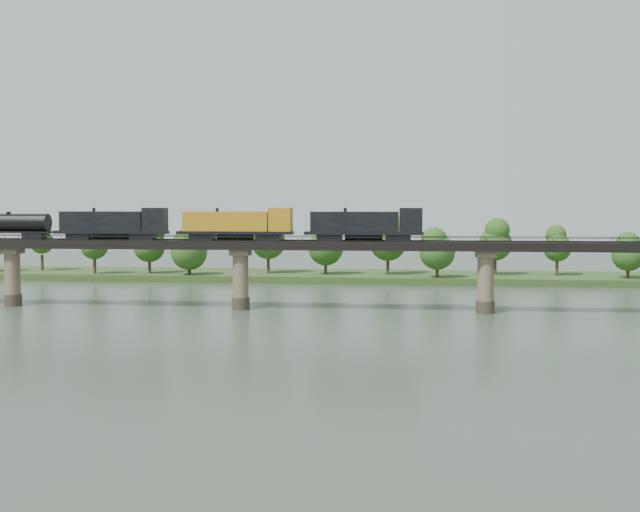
# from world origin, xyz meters

# --- Properties ---
(ground) EXTENTS (400.00, 400.00, 0.00)m
(ground) POSITION_xyz_m (0.00, 0.00, 0.00)
(ground) COLOR #334133
(ground) RESTS_ON ground
(far_bank) EXTENTS (300.00, 24.00, 1.60)m
(far_bank) POSITION_xyz_m (0.00, 85.00, 0.80)
(far_bank) COLOR #2D471C
(far_bank) RESTS_ON ground
(bridge) EXTENTS (236.00, 30.00, 11.50)m
(bridge) POSITION_xyz_m (0.00, 30.00, 5.46)
(bridge) COLOR #473A2D
(bridge) RESTS_ON ground
(bridge_superstructure) EXTENTS (220.00, 4.90, 0.75)m
(bridge_superstructure) POSITION_xyz_m (0.00, 30.00, 11.79)
(bridge_superstructure) COLOR black
(bridge_superstructure) RESTS_ON bridge
(far_treeline) EXTENTS (289.06, 17.54, 13.60)m
(far_treeline) POSITION_xyz_m (-8.21, 80.52, 8.83)
(far_treeline) COLOR #382619
(far_treeline) RESTS_ON far_bank
(freight_train) EXTENTS (78.16, 3.05, 5.38)m
(freight_train) POSITION_xyz_m (-7.79, 30.00, 14.07)
(freight_train) COLOR black
(freight_train) RESTS_ON bridge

